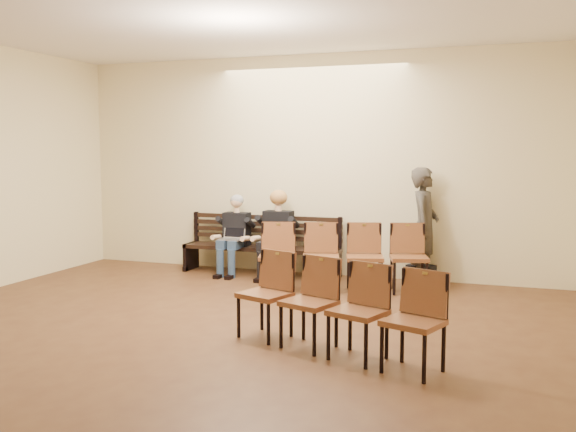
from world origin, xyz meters
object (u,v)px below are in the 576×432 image
object	(u,v)px
seated_woman	(276,236)
water_bottle	(279,244)
seated_man	(234,236)
passerby	(424,217)
chair_row_front	(343,257)
bench	(261,260)
chair_row_back	(333,308)
bag	(421,274)
laptop	(231,240)

from	to	relation	value
seated_woman	water_bottle	distance (m)	0.27
seated_man	water_bottle	size ratio (longest dim) A/B	5.44
passerby	chair_row_front	size ratio (longest dim) A/B	0.85
water_bottle	chair_row_front	distance (m)	1.21
seated_woman	passerby	distance (m)	2.30
bench	passerby	world-z (taller)	passerby
chair_row_back	seated_man	bearing A→B (deg)	146.56
chair_row_front	chair_row_back	world-z (taller)	chair_row_front
bag	chair_row_back	xyz separation A→B (m)	(-0.38, -3.61, 0.32)
water_bottle	chair_row_back	size ratio (longest dim) A/B	0.10
laptop	chair_row_front	distance (m)	2.02
seated_man	passerby	xyz separation A→B (m)	(2.98, 0.22, 0.39)
seated_woman	chair_row_front	size ratio (longest dim) A/B	0.55
laptop	water_bottle	xyz separation A→B (m)	(0.83, -0.05, -0.02)
bench	seated_man	distance (m)	0.57
bench	laptop	world-z (taller)	laptop
seated_woman	laptop	world-z (taller)	seated_woman
seated_man	laptop	world-z (taller)	seated_man
chair_row_front	passerby	bearing A→B (deg)	25.34
bench	laptop	size ratio (longest dim) A/B	7.17
laptop	water_bottle	distance (m)	0.83
bag	chair_row_front	distance (m)	1.37
chair_row_back	bag	bearing A→B (deg)	103.40
passerby	seated_woman	bearing A→B (deg)	97.34
bag	chair_row_front	size ratio (longest dim) A/B	0.16
seated_man	chair_row_front	bearing A→B (deg)	-18.81
seated_man	seated_woman	world-z (taller)	seated_woman
laptop	chair_row_front	xyz separation A→B (m)	(1.95, -0.49, -0.10)
seated_woman	chair_row_front	world-z (taller)	seated_woman
bench	seated_woman	bearing A→B (deg)	-21.06
passerby	chair_row_back	bearing A→B (deg)	175.29
bag	chair_row_back	world-z (taller)	chair_row_back
bench	passerby	size ratio (longest dim) A/B	1.30
laptop	chair_row_back	xyz separation A→B (m)	(2.55, -3.22, -0.12)
laptop	chair_row_front	world-z (taller)	chair_row_front
bench	chair_row_front	distance (m)	1.77
laptop	chair_row_front	bearing A→B (deg)	-19.82
seated_man	passerby	size ratio (longest dim) A/B	0.61
chair_row_front	seated_woman	bearing A→B (deg)	135.75
seated_man	chair_row_back	world-z (taller)	seated_man
water_bottle	bag	size ratio (longest dim) A/B	0.58
seated_woman	chair_row_back	distance (m)	3.87
seated_man	laptop	xyz separation A→B (m)	(0.02, -0.18, -0.03)
chair_row_back	chair_row_front	bearing A→B (deg)	121.84
bag	laptop	bearing A→B (deg)	-172.29
seated_man	chair_row_front	distance (m)	2.09
chair_row_back	seated_woman	bearing A→B (deg)	138.05
water_bottle	seated_woman	bearing A→B (deg)	120.71
water_bottle	passerby	bearing A→B (deg)	11.73
seated_woman	seated_man	bearing A→B (deg)	180.00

